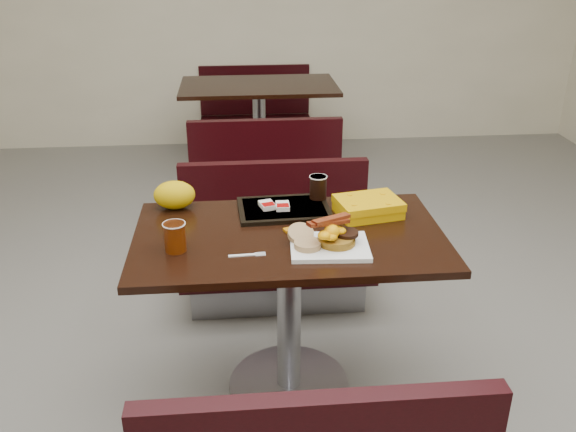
{
  "coord_description": "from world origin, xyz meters",
  "views": [
    {
      "loc": [
        -0.19,
        -2.13,
        1.81
      ],
      "look_at": [
        -0.0,
        0.01,
        0.82
      ],
      "focal_mm": 38.46,
      "sensor_mm": 36.0,
      "label": 1
    }
  ],
  "objects": [
    {
      "name": "muffin_top",
      "position": [
        0.04,
        -0.08,
        0.79
      ],
      "size": [
        0.11,
        0.11,
        0.06
      ],
      "primitive_type": "cylinder",
      "rotation": [
        0.38,
        0.0,
        0.12
      ],
      "color": "tan",
      "rests_on": "platter"
    },
    {
      "name": "coffee_cup_far",
      "position": [
        0.15,
        0.3,
        0.82
      ],
      "size": [
        0.09,
        0.09,
        0.1
      ],
      "primitive_type": "cylinder",
      "rotation": [
        0.0,
        0.0,
        -0.25
      ],
      "color": "black",
      "rests_on": "tray"
    },
    {
      "name": "bacon_strips",
      "position": [
        0.13,
        -0.13,
        0.86
      ],
      "size": [
        0.19,
        0.15,
        0.01
      ],
      "primitive_type": null,
      "rotation": [
        0.0,
        0.0,
        0.48
      ],
      "color": "#410C04",
      "rests_on": "scrambled_eggs"
    },
    {
      "name": "sausage_patty",
      "position": [
        0.2,
        -0.12,
        0.8
      ],
      "size": [
        0.11,
        0.11,
        0.01
      ],
      "primitive_type": "cylinder",
      "rotation": [
        0.0,
        0.0,
        -0.34
      ],
      "color": "black",
      "rests_on": "pancake_stack"
    },
    {
      "name": "floor",
      "position": [
        0.0,
        0.0,
        0.0
      ],
      "size": [
        6.0,
        7.0,
        0.01
      ],
      "primitive_type": "cube",
      "color": "gray",
      "rests_on": "ground"
    },
    {
      "name": "knife",
      "position": [
        0.22,
        -0.1,
        0.75
      ],
      "size": [
        0.02,
        0.17,
        0.0
      ],
      "primitive_type": "cube",
      "rotation": [
        0.0,
        0.0,
        -1.61
      ],
      "color": "white",
      "rests_on": "table_near"
    },
    {
      "name": "muffin_bottom",
      "position": [
        0.05,
        -0.15,
        0.78
      ],
      "size": [
        0.12,
        0.12,
        0.02
      ],
      "primitive_type": "cylinder",
      "rotation": [
        0.0,
        0.0,
        0.18
      ],
      "color": "tan",
      "rests_on": "platter"
    },
    {
      "name": "table_near",
      "position": [
        0.0,
        0.0,
        0.38
      ],
      "size": [
        1.2,
        0.7,
        0.75
      ],
      "primitive_type": null,
      "color": "black",
      "rests_on": "floor"
    },
    {
      "name": "fork",
      "position": [
        -0.19,
        -0.16,
        0.75
      ],
      "size": [
        0.14,
        0.03,
        0.0
      ],
      "primitive_type": null,
      "rotation": [
        0.0,
        0.0,
        0.06
      ],
      "color": "white",
      "rests_on": "table_near"
    },
    {
      "name": "bench_far_s",
      "position": [
        0.0,
        1.9,
        0.36
      ],
      "size": [
        1.0,
        0.46,
        0.72
      ],
      "primitive_type": null,
      "color": "black",
      "rests_on": "floor"
    },
    {
      "name": "hashbrown_sleeve_left",
      "position": [
        -0.07,
        0.22,
        0.78
      ],
      "size": [
        0.07,
        0.09,
        0.02
      ],
      "primitive_type": "cube",
      "rotation": [
        0.0,
        0.0,
        0.27
      ],
      "color": "silver",
      "rests_on": "tray"
    },
    {
      "name": "bench_far_n",
      "position": [
        0.0,
        3.3,
        0.36
      ],
      "size": [
        1.0,
        0.46,
        0.72
      ],
      "primitive_type": null,
      "color": "black",
      "rests_on": "floor"
    },
    {
      "name": "clamshell",
      "position": [
        0.34,
        0.15,
        0.78
      ],
      "size": [
        0.29,
        0.24,
        0.07
      ],
      "primitive_type": "cube",
      "rotation": [
        0.0,
        0.0,
        0.2
      ],
      "color": "#D39803",
      "rests_on": "table_near"
    },
    {
      "name": "condiment_syrup",
      "position": [
        0.0,
        0.02,
        0.76
      ],
      "size": [
        0.05,
        0.04,
        0.01
      ],
      "primitive_type": "cube",
      "rotation": [
        0.0,
        0.0,
        0.34
      ],
      "color": "#BE6C08",
      "rests_on": "table_near"
    },
    {
      "name": "tray",
      "position": [
        -0.0,
        0.22,
        0.76
      ],
      "size": [
        0.39,
        0.29,
        0.02
      ],
      "primitive_type": "cube",
      "rotation": [
        0.0,
        0.0,
        0.05
      ],
      "color": "black",
      "rests_on": "table_near"
    },
    {
      "name": "platter",
      "position": [
        0.14,
        -0.14,
        0.76
      ],
      "size": [
        0.3,
        0.24,
        0.02
      ],
      "primitive_type": "cube",
      "rotation": [
        0.0,
        0.0,
        -0.06
      ],
      "color": "white",
      "rests_on": "table_near"
    },
    {
      "name": "paper_bag",
      "position": [
        -0.46,
        0.29,
        0.81
      ],
      "size": [
        0.21,
        0.19,
        0.12
      ],
      "primitive_type": "ellipsoid",
      "rotation": [
        0.0,
        0.0,
        0.42
      ],
      "color": "yellow",
      "rests_on": "table_near"
    },
    {
      "name": "bench_near_n",
      "position": [
        0.0,
        0.7,
        0.36
      ],
      "size": [
        1.0,
        0.46,
        0.72
      ],
      "primitive_type": null,
      "color": "black",
      "rests_on": "floor"
    },
    {
      "name": "pancake_stack",
      "position": [
        0.17,
        -0.13,
        0.78
      ],
      "size": [
        0.16,
        0.16,
        0.03
      ],
      "primitive_type": "cylinder",
      "rotation": [
        0.0,
        0.0,
        0.17
      ],
      "color": "#896316",
      "rests_on": "platter"
    },
    {
      "name": "hashbrown_sleeve_right",
      "position": [
        -0.01,
        0.2,
        0.78
      ],
      "size": [
        0.06,
        0.08,
        0.02
      ],
      "primitive_type": "cube",
      "rotation": [
        0.0,
        0.0,
        -0.01
      ],
      "color": "silver",
      "rests_on": "tray"
    },
    {
      "name": "scrambled_eggs",
      "position": [
        0.14,
        -0.15,
        0.82
      ],
      "size": [
        0.12,
        0.11,
        0.05
      ],
      "primitive_type": "ellipsoid",
      "rotation": [
        0.0,
        0.0,
        -0.29
      ],
      "color": "#FEBA05",
      "rests_on": "pancake_stack"
    },
    {
      "name": "coffee_cup_near",
      "position": [
        -0.43,
        -0.1,
        0.8
      ],
      "size": [
        0.1,
        0.1,
        0.11
      ],
      "primitive_type": "cylinder",
      "rotation": [
        0.0,
        0.0,
        0.3
      ],
      "color": "#7F2A04",
      "rests_on": "table_near"
    },
    {
      "name": "condiment_ketchup",
      "position": [
        0.04,
        0.06,
        0.75
      ],
      "size": [
        0.04,
        0.03,
        0.01
      ],
      "primitive_type": "cube",
      "rotation": [
        0.0,
        0.0,
        0.2
      ],
      "color": "#8C0504",
      "rests_on": "table_near"
    },
    {
      "name": "table_far",
      "position": [
        0.0,
        2.6,
        0.38
      ],
      "size": [
        1.2,
        0.7,
        0.75
      ],
      "primitive_type": null,
      "color": "black",
      "rests_on": "floor"
    }
  ]
}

